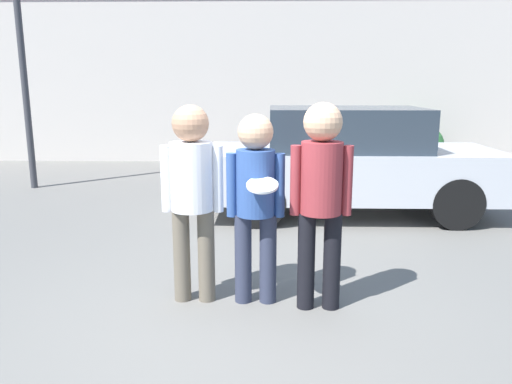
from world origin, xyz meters
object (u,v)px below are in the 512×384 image
Objects in this scene: parked_car_near at (348,161)px; person_right at (321,188)px; person_middle_with_frisbee at (256,194)px; person_left at (192,186)px; shrub at (422,146)px.

person_right is at bearing -102.70° from parked_car_near.
person_right is at bearing -11.25° from person_middle_with_frisbee.
person_middle_with_frisbee is 0.56m from person_right.
person_middle_with_frisbee is at bearing 168.75° from person_right.
person_middle_with_frisbee is 0.94× the size of person_right.
person_left is 1.04× the size of person_middle_with_frisbee.
person_right is at bearing -6.82° from person_left.
parked_car_near is at bearing 77.30° from person_right.
person_left is at bearing -119.23° from shrub.
person_middle_with_frisbee reaches higher than parked_car_near.
person_right is (0.55, -0.11, 0.08)m from person_middle_with_frisbee.
person_middle_with_frisbee is at bearing -2.32° from person_left.
shrub is at bearing 60.77° from person_left.
shrub is (2.43, 4.48, -0.30)m from parked_car_near.
shrub is at bearing 67.78° from person_right.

